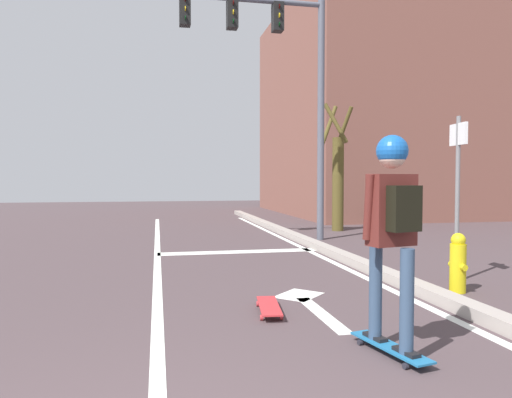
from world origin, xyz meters
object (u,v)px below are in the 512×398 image
at_px(skateboard, 390,347).
at_px(traffic_signal_mast, 272,58).
at_px(skater, 393,212).
at_px(street_sign_post, 458,174).
at_px(fire_hydrant, 458,263).
at_px(roadside_tree, 338,176).
at_px(spare_skateboard, 269,306).

height_order(skateboard, traffic_signal_mast, traffic_signal_mast).
height_order(skater, street_sign_post, street_sign_post).
height_order(fire_hydrant, roadside_tree, roadside_tree).
bearing_deg(skateboard, street_sign_post, 47.08).
height_order(skateboard, spare_skateboard, spare_skateboard).
distance_m(street_sign_post, fire_hydrant, 1.32).
bearing_deg(skater, traffic_signal_mast, 84.24).
bearing_deg(street_sign_post, skateboard, -132.92).
bearing_deg(traffic_signal_mast, fire_hydrant, -78.18).
bearing_deg(roadside_tree, skateboard, -108.63).
bearing_deg(traffic_signal_mast, roadside_tree, 37.84).
height_order(skateboard, street_sign_post, street_sign_post).
bearing_deg(skateboard, fire_hydrant, 44.43).
bearing_deg(fire_hydrant, street_sign_post, 57.37).
relative_size(traffic_signal_mast, street_sign_post, 2.50).
xyz_separation_m(spare_skateboard, traffic_signal_mast, (1.42, 5.83, 4.14)).
xyz_separation_m(skater, roadside_tree, (3.04, 9.04, 0.36)).
height_order(traffic_signal_mast, street_sign_post, traffic_signal_mast).
distance_m(spare_skateboard, street_sign_post, 3.40).
distance_m(skateboard, skater, 1.11).
height_order(skater, roadside_tree, roadside_tree).
xyz_separation_m(spare_skateboard, roadside_tree, (3.73, 7.63, 1.46)).
xyz_separation_m(spare_skateboard, fire_hydrant, (2.56, 0.43, 0.31)).
height_order(skater, fire_hydrant, skater).
distance_m(skateboard, street_sign_post, 3.58).
relative_size(skater, spare_skateboard, 2.11).
xyz_separation_m(fire_hydrant, roadside_tree, (1.18, 7.20, 1.15)).
height_order(skateboard, skater, skater).
relative_size(skater, fire_hydrant, 2.27).
bearing_deg(roadside_tree, spare_skateboard, -116.08).
xyz_separation_m(traffic_signal_mast, roadside_tree, (2.31, 1.79, -2.68)).
xyz_separation_m(street_sign_post, fire_hydrant, (-0.36, -0.57, -1.13)).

